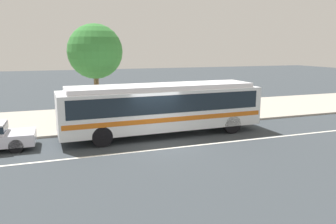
# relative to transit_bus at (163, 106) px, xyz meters

# --- Properties ---
(ground_plane) EXTENTS (120.00, 120.00, 0.00)m
(ground_plane) POSITION_rel_transit_bus_xyz_m (-0.77, -1.73, -1.61)
(ground_plane) COLOR #343B40
(sidewalk_slab) EXTENTS (60.00, 8.00, 0.12)m
(sidewalk_slab) POSITION_rel_transit_bus_xyz_m (-0.77, 5.35, -1.55)
(sidewalk_slab) COLOR #A59D91
(sidewalk_slab) RESTS_ON ground_plane
(lane_stripe_center) EXTENTS (56.00, 0.16, 0.01)m
(lane_stripe_center) POSITION_rel_transit_bus_xyz_m (-0.77, -2.53, -1.60)
(lane_stripe_center) COLOR silver
(lane_stripe_center) RESTS_ON ground_plane
(transit_bus) EXTENTS (10.98, 2.82, 2.76)m
(transit_bus) POSITION_rel_transit_bus_xyz_m (0.00, 0.00, 0.00)
(transit_bus) COLOR silver
(transit_bus) RESTS_ON ground_plane
(pedestrian_waiting_near_sign) EXTENTS (0.39, 0.39, 1.79)m
(pedestrian_waiting_near_sign) POSITION_rel_transit_bus_xyz_m (0.58, 2.70, -0.44)
(pedestrian_waiting_near_sign) COLOR #746759
(pedestrian_waiting_near_sign) RESTS_ON sidewalk_slab
(street_tree_near_stop) EXTENTS (3.36, 3.36, 6.03)m
(street_tree_near_stop) POSITION_rel_transit_bus_xyz_m (-2.93, 4.21, 2.85)
(street_tree_near_stop) COLOR brown
(street_tree_near_stop) RESTS_ON sidewalk_slab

